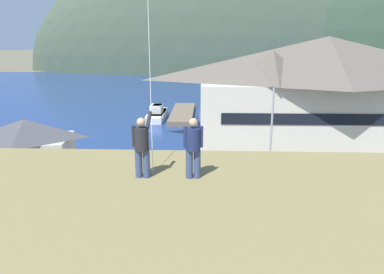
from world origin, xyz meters
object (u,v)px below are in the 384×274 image
(harbor_lodge, at_px, (325,88))
(parking_light_pole, at_px, (271,129))
(moored_boat_inner_slip, at_px, (158,114))
(wharf_dock, at_px, (183,114))
(moored_boat_outer_mooring, at_px, (208,117))
(parked_car_front_row_end, at_px, (243,192))
(moored_boat_wharfside, at_px, (157,114))
(person_companion, at_px, (193,146))
(parked_car_front_row_silver, at_px, (356,191))
(storage_shed_near_lot, at_px, (28,153))
(person_kite_flyer, at_px, (142,145))
(parked_car_mid_row_near, at_px, (32,233))
(parked_car_lone_by_shed, at_px, (110,188))
(parked_car_back_row_left, at_px, (263,230))
(parked_car_mid_row_center, at_px, (177,240))

(harbor_lodge, xyz_separation_m, parking_light_pole, (-7.50, -11.71, -1.64))
(moored_boat_inner_slip, height_order, parking_light_pole, parking_light_pole)
(harbor_lodge, relative_size, wharf_dock, 2.03)
(moored_boat_outer_mooring, relative_size, parked_car_front_row_end, 2.01)
(moored_boat_wharfside, bearing_deg, person_companion, -80.64)
(harbor_lodge, distance_m, moored_boat_wharfside, 22.93)
(wharf_dock, bearing_deg, moored_boat_wharfside, -144.84)
(parked_car_front_row_silver, bearing_deg, moored_boat_inner_slip, 122.75)
(storage_shed_near_lot, relative_size, moored_boat_outer_mooring, 0.86)
(storage_shed_near_lot, relative_size, wharf_dock, 0.53)
(moored_boat_outer_mooring, distance_m, parked_car_front_row_silver, 27.29)
(parked_car_front_row_end, xyz_separation_m, person_kite_flyer, (-4.34, -13.42, 7.32))
(moored_boat_wharfside, distance_m, parked_car_front_row_silver, 31.73)
(moored_boat_inner_slip, distance_m, parked_car_mid_row_near, 33.02)
(moored_boat_inner_slip, relative_size, person_companion, 3.39)
(moored_boat_inner_slip, distance_m, parking_light_pole, 25.68)
(moored_boat_outer_mooring, height_order, parked_car_lone_by_shed, moored_boat_outer_mooring)
(parked_car_back_row_left, bearing_deg, moored_boat_wharfside, 107.65)
(parking_light_pole, xyz_separation_m, person_companion, (-5.40, -18.02, 3.97))
(parked_car_front_row_end, height_order, parked_car_front_row_silver, same)
(parked_car_mid_row_center, bearing_deg, parked_car_front_row_silver, 29.39)
(person_kite_flyer, bearing_deg, harbor_lodge, 64.25)
(wharf_dock, bearing_deg, parked_car_mid_row_near, -99.34)
(parked_car_back_row_left, relative_size, person_kite_flyer, 2.32)
(parked_car_front_row_end, distance_m, parked_car_back_row_left, 5.07)
(person_kite_flyer, bearing_deg, parked_car_mid_row_near, 134.96)
(person_companion, bearing_deg, parked_car_lone_by_shed, 114.97)
(storage_shed_near_lot, height_order, person_companion, person_companion)
(storage_shed_near_lot, bearing_deg, parked_car_front_row_end, -9.70)
(parked_car_mid_row_center, relative_size, person_companion, 2.47)
(parking_light_pole, distance_m, person_kite_flyer, 19.69)
(storage_shed_near_lot, bearing_deg, person_kite_flyer, -53.95)
(parked_car_front_row_silver, relative_size, parked_car_back_row_left, 1.01)
(storage_shed_near_lot, distance_m, person_companion, 21.60)
(harbor_lodge, height_order, moored_boat_wharfside, harbor_lodge)
(moored_boat_outer_mooring, bearing_deg, parked_car_lone_by_shed, -105.07)
(parking_light_pole, bearing_deg, wharf_dock, 109.10)
(moored_boat_outer_mooring, distance_m, parked_car_mid_row_center, 32.03)
(moored_boat_wharfside, xyz_separation_m, parked_car_back_row_left, (10.20, -32.06, 0.34))
(person_kite_flyer, height_order, person_companion, person_kite_flyer)
(parked_car_front_row_end, height_order, parked_car_back_row_left, same)
(parked_car_lone_by_shed, bearing_deg, moored_boat_wharfside, 90.66)
(harbor_lodge, relative_size, parked_car_front_row_end, 6.63)
(parked_car_front_row_end, distance_m, parked_car_front_row_silver, 7.78)
(storage_shed_near_lot, bearing_deg, parked_car_mid_row_near, -63.96)
(moored_boat_wharfside, xyz_separation_m, parked_car_front_row_end, (9.57, -27.03, 0.34))
(harbor_lodge, height_order, person_companion, harbor_lodge)
(moored_boat_inner_slip, xyz_separation_m, person_kite_flyer, (5.03, -40.51, 7.66))
(parked_car_mid_row_near, height_order, person_companion, person_companion)
(harbor_lodge, height_order, parked_car_front_row_silver, harbor_lodge)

